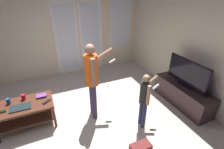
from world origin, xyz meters
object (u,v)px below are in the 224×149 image
(coffee_table, at_px, (25,110))
(flat_screen_tv, at_px, (187,73))
(tv_stand, at_px, (182,95))
(dvd_remote_slim, at_px, (0,112))
(cup_by_laptop, at_px, (23,97))
(person_adult, at_px, (92,76))
(person_child, at_px, (145,97))
(book_stack, at_px, (42,96))
(laptop_closed, at_px, (20,107))
(tv_remote_black, at_px, (47,102))
(cup_near_edge, at_px, (8,101))

(coffee_table, bearing_deg, flat_screen_tv, -12.39)
(tv_stand, relative_size, dvd_remote_slim, 8.51)
(cup_by_laptop, bearing_deg, flat_screen_tv, -15.09)
(person_adult, relative_size, person_child, 1.40)
(book_stack, bearing_deg, person_adult, -22.08)
(person_child, bearing_deg, dvd_remote_slim, 161.04)
(person_adult, xyz_separation_m, dvd_remote_slim, (-1.67, 0.17, -0.44))
(person_child, height_order, laptop_closed, person_child)
(person_child, relative_size, cup_by_laptop, 10.15)
(dvd_remote_slim, bearing_deg, cup_by_laptop, 33.66)
(dvd_remote_slim, bearing_deg, person_adult, -7.23)
(laptop_closed, distance_m, dvd_remote_slim, 0.32)
(coffee_table, xyz_separation_m, tv_remote_black, (0.41, -0.11, 0.15))
(person_child, relative_size, dvd_remote_slim, 6.72)
(tv_stand, bearing_deg, cup_by_laptop, 164.86)
(tv_stand, distance_m, cup_by_laptop, 3.43)
(laptop_closed, xyz_separation_m, cup_near_edge, (-0.20, 0.22, 0.05))
(tv_remote_black, bearing_deg, cup_near_edge, 123.20)
(flat_screen_tv, relative_size, tv_remote_black, 6.24)
(person_adult, xyz_separation_m, laptop_closed, (-1.35, 0.17, -0.44))
(person_child, bearing_deg, cup_near_edge, 155.44)
(cup_by_laptop, bearing_deg, laptop_closed, -101.60)
(book_stack, bearing_deg, flat_screen_tv, -16.05)
(cup_by_laptop, distance_m, tv_remote_black, 0.49)
(tv_remote_black, bearing_deg, tv_stand, -48.81)
(person_child, relative_size, laptop_closed, 3.20)
(coffee_table, height_order, cup_near_edge, cup_near_edge)
(person_adult, distance_m, cup_near_edge, 1.65)
(flat_screen_tv, relative_size, dvd_remote_slim, 6.24)
(book_stack, bearing_deg, tv_stand, -16.11)
(flat_screen_tv, height_order, cup_near_edge, flat_screen_tv)
(coffee_table, xyz_separation_m, person_child, (2.08, -0.93, 0.31))
(cup_by_laptop, bearing_deg, dvd_remote_slim, -144.88)
(flat_screen_tv, xyz_separation_m, tv_remote_black, (-2.90, 0.61, -0.29))
(tv_stand, height_order, laptop_closed, laptop_closed)
(tv_stand, relative_size, book_stack, 7.04)
(coffee_table, bearing_deg, laptop_closed, -116.33)
(tv_remote_black, distance_m, book_stack, 0.25)
(coffee_table, height_order, dvd_remote_slim, dvd_remote_slim)
(cup_near_edge, relative_size, tv_remote_black, 0.69)
(coffee_table, height_order, person_adult, person_adult)
(coffee_table, xyz_separation_m, person_adult, (1.30, -0.26, 0.59))
(cup_near_edge, xyz_separation_m, cup_by_laptop, (0.26, 0.03, -0.00))
(cup_near_edge, distance_m, book_stack, 0.58)
(cup_by_laptop, height_order, dvd_remote_slim, cup_by_laptop)
(coffee_table, height_order, flat_screen_tv, flat_screen_tv)
(person_child, bearing_deg, tv_stand, 9.48)
(coffee_table, xyz_separation_m, laptop_closed, (-0.05, -0.10, 0.15))
(laptop_closed, relative_size, dvd_remote_slim, 2.10)
(person_adult, bearing_deg, tv_stand, -13.07)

